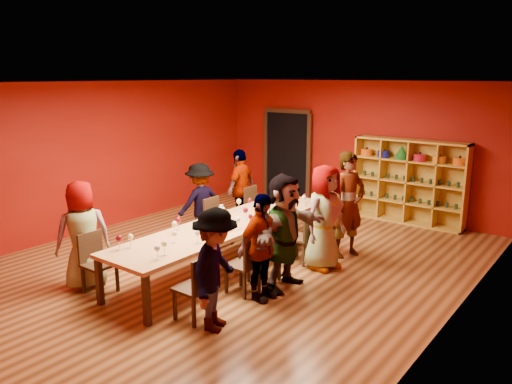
# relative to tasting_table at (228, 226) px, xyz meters

# --- Properties ---
(room_shell) EXTENTS (7.10, 9.10, 3.04)m
(room_shell) POSITION_rel_tasting_table_xyz_m (0.00, 0.00, 0.80)
(room_shell) COLOR #573117
(room_shell) RESTS_ON ground
(tasting_table) EXTENTS (1.10, 4.50, 0.75)m
(tasting_table) POSITION_rel_tasting_table_xyz_m (0.00, 0.00, 0.00)
(tasting_table) COLOR tan
(tasting_table) RESTS_ON ground
(doorway) EXTENTS (1.40, 0.17, 2.30)m
(doorway) POSITION_rel_tasting_table_xyz_m (-1.80, 4.43, 0.42)
(doorway) COLOR black
(doorway) RESTS_ON ground
(shelving_unit) EXTENTS (2.40, 0.40, 1.80)m
(shelving_unit) POSITION_rel_tasting_table_xyz_m (1.40, 4.32, 0.28)
(shelving_unit) COLOR #B78B29
(shelving_unit) RESTS_ON ground
(chair_person_left_0) EXTENTS (0.42, 0.42, 0.89)m
(chair_person_left_0) POSITION_rel_tasting_table_xyz_m (-0.91, -1.92, -0.20)
(chair_person_left_0) COLOR black
(chair_person_left_0) RESTS_ON ground
(person_left_0) EXTENTS (0.71, 0.90, 1.63)m
(person_left_0) POSITION_rel_tasting_table_xyz_m (-1.19, -1.92, 0.12)
(person_left_0) COLOR #4A4A4E
(person_left_0) RESTS_ON ground
(chair_person_left_3) EXTENTS (0.42, 0.42, 0.89)m
(chair_person_left_3) POSITION_rel_tasting_table_xyz_m (-0.91, 0.70, -0.20)
(chair_person_left_3) COLOR black
(chair_person_left_3) RESTS_ON ground
(person_left_3) EXTENTS (0.61, 1.04, 1.51)m
(person_left_3) POSITION_rel_tasting_table_xyz_m (-1.30, 0.70, 0.06)
(person_left_3) COLOR #141C39
(person_left_3) RESTS_ON ground
(chair_person_left_4) EXTENTS (0.42, 0.42, 0.89)m
(chair_person_left_4) POSITION_rel_tasting_table_xyz_m (-0.91, 1.89, -0.20)
(chair_person_left_4) COLOR black
(chair_person_left_4) RESTS_ON ground
(person_left_4) EXTENTS (0.60, 1.02, 1.64)m
(person_left_4) POSITION_rel_tasting_table_xyz_m (-1.28, 1.89, 0.12)
(person_left_4) COLOR #454549
(person_left_4) RESTS_ON ground
(chair_person_right_0) EXTENTS (0.42, 0.42, 0.89)m
(chair_person_right_0) POSITION_rel_tasting_table_xyz_m (0.91, -1.68, -0.20)
(chair_person_right_0) COLOR black
(chair_person_right_0) RESTS_ON ground
(person_right_0) EXTENTS (0.75, 1.09, 1.56)m
(person_right_0) POSITION_rel_tasting_table_xyz_m (1.23, -1.68, 0.08)
(person_right_0) COLOR #D08C94
(person_right_0) RESTS_ON ground
(chair_person_right_1) EXTENTS (0.42, 0.42, 0.89)m
(chair_person_right_1) POSITION_rel_tasting_table_xyz_m (0.91, -0.66, -0.20)
(chair_person_right_1) COLOR black
(chair_person_right_1) RESTS_ON ground
(person_right_1) EXTENTS (0.45, 0.92, 1.54)m
(person_right_1) POSITION_rel_tasting_table_xyz_m (1.16, -0.66, 0.07)
(person_right_1) COLOR #131435
(person_right_1) RESTS_ON ground
(chair_person_right_2) EXTENTS (0.42, 0.42, 0.89)m
(chair_person_right_2) POSITION_rel_tasting_table_xyz_m (0.91, -0.13, -0.20)
(chair_person_right_2) COLOR black
(chair_person_right_2) RESTS_ON ground
(person_right_2) EXTENTS (0.47, 1.62, 1.74)m
(person_right_2) POSITION_rel_tasting_table_xyz_m (1.20, -0.13, 0.17)
(person_right_2) COLOR pink
(person_right_2) RESTS_ON ground
(chair_person_right_3) EXTENTS (0.42, 0.42, 0.89)m
(chair_person_right_3) POSITION_rel_tasting_table_xyz_m (0.91, 0.90, -0.20)
(chair_person_right_3) COLOR black
(chair_person_right_3) RESTS_ON ground
(person_right_3) EXTENTS (0.60, 0.91, 1.73)m
(person_right_3) POSITION_rel_tasting_table_xyz_m (1.28, 0.90, 0.17)
(person_right_3) COLOR #141837
(person_right_3) RESTS_ON ground
(chair_person_right_4) EXTENTS (0.42, 0.42, 0.89)m
(chair_person_right_4) POSITION_rel_tasting_table_xyz_m (0.91, 1.67, -0.20)
(chair_person_right_4) COLOR black
(chair_person_right_4) RESTS_ON ground
(person_right_4) EXTENTS (0.69, 0.80, 1.85)m
(person_right_4) POSITION_rel_tasting_table_xyz_m (1.32, 1.67, 0.23)
(person_right_4) COLOR #5E7EC3
(person_right_4) RESTS_ON ground
(wine_glass_0) EXTENTS (0.08, 0.08, 0.21)m
(wine_glass_0) POSITION_rel_tasting_table_xyz_m (-0.28, 1.71, 0.20)
(wine_glass_0) COLOR silver
(wine_glass_0) RESTS_ON tasting_table
(wine_glass_1) EXTENTS (0.07, 0.07, 0.18)m
(wine_glass_1) POSITION_rel_tasting_table_xyz_m (-0.35, 0.00, 0.18)
(wine_glass_1) COLOR silver
(wine_glass_1) RESTS_ON tasting_table
(wine_glass_2) EXTENTS (0.08, 0.08, 0.20)m
(wine_glass_2) POSITION_rel_tasting_table_xyz_m (-0.32, -1.73, 0.20)
(wine_glass_2) COLOR silver
(wine_glass_2) RESTS_ON tasting_table
(wine_glass_3) EXTENTS (0.09, 0.09, 0.22)m
(wine_glass_3) POSITION_rel_tasting_table_xyz_m (-0.36, -0.77, 0.21)
(wine_glass_3) COLOR silver
(wine_glass_3) RESTS_ON tasting_table
(wine_glass_4) EXTENTS (0.09, 0.09, 0.22)m
(wine_glass_4) POSITION_rel_tasting_table_xyz_m (-0.10, 1.37, 0.21)
(wine_glass_4) COLOR silver
(wine_glass_4) RESTS_ON tasting_table
(wine_glass_5) EXTENTS (0.08, 0.08, 0.20)m
(wine_glass_5) POSITION_rel_tasting_table_xyz_m (0.33, -1.81, 0.20)
(wine_glass_5) COLOR silver
(wine_glass_5) RESTS_ON tasting_table
(wine_glass_6) EXTENTS (0.07, 0.07, 0.18)m
(wine_glass_6) POSITION_rel_tasting_table_xyz_m (0.33, 0.16, 0.18)
(wine_glass_6) COLOR silver
(wine_glass_6) RESTS_ON tasting_table
(wine_glass_7) EXTENTS (0.09, 0.09, 0.22)m
(wine_glass_7) POSITION_rel_tasting_table_xyz_m (-0.37, -1.89, 0.21)
(wine_glass_7) COLOR silver
(wine_glass_7) RESTS_ON tasting_table
(wine_glass_8) EXTENTS (0.07, 0.07, 0.18)m
(wine_glass_8) POSITION_rel_tasting_table_xyz_m (0.36, 0.85, 0.18)
(wine_glass_8) COLOR silver
(wine_glass_8) RESTS_ON tasting_table
(wine_glass_9) EXTENTS (0.08, 0.08, 0.19)m
(wine_glass_9) POSITION_rel_tasting_table_xyz_m (0.38, 1.72, 0.19)
(wine_glass_9) COLOR silver
(wine_glass_9) RESTS_ON tasting_table
(wine_glass_10) EXTENTS (0.08, 0.08, 0.20)m
(wine_glass_10) POSITION_rel_tasting_table_xyz_m (0.27, -1.65, 0.20)
(wine_glass_10) COLOR silver
(wine_glass_10) RESTS_ON tasting_table
(wine_glass_11) EXTENTS (0.08, 0.08, 0.20)m
(wine_glass_11) POSITION_rel_tasting_table_xyz_m (-0.28, 0.93, 0.20)
(wine_glass_11) COLOR silver
(wine_glass_11) RESTS_ON tasting_table
(wine_glass_12) EXTENTS (0.08, 0.08, 0.20)m
(wine_glass_12) POSITION_rel_tasting_table_xyz_m (-0.27, 1.94, 0.20)
(wine_glass_12) COLOR silver
(wine_glass_12) RESTS_ON tasting_table
(wine_glass_13) EXTENTS (0.08, 0.08, 0.21)m
(wine_glass_13) POSITION_rel_tasting_table_xyz_m (0.29, -1.02, 0.20)
(wine_glass_13) COLOR silver
(wine_glass_13) RESTS_ON tasting_table
(wine_glass_14) EXTENTS (0.07, 0.07, 0.18)m
(wine_glass_14) POSITION_rel_tasting_table_xyz_m (0.02, -1.21, 0.18)
(wine_glass_14) COLOR silver
(wine_glass_14) RESTS_ON tasting_table
(wine_glass_15) EXTENTS (0.08, 0.08, 0.19)m
(wine_glass_15) POSITION_rel_tasting_table_xyz_m (-0.01, -0.50, 0.19)
(wine_glass_15) COLOR silver
(wine_glass_15) RESTS_ON tasting_table
(wine_glass_16) EXTENTS (0.08, 0.08, 0.21)m
(wine_glass_16) POSITION_rel_tasting_table_xyz_m (-0.38, 0.73, 0.20)
(wine_glass_16) COLOR silver
(wine_glass_16) RESTS_ON tasting_table
(wine_glass_17) EXTENTS (0.09, 0.09, 0.22)m
(wine_glass_17) POSITION_rel_tasting_table_xyz_m (0.30, -0.75, 0.21)
(wine_glass_17) COLOR silver
(wine_glass_17) RESTS_ON tasting_table
(wine_glass_18) EXTENTS (0.07, 0.07, 0.18)m
(wine_glass_18) POSITION_rel_tasting_table_xyz_m (-0.34, -0.12, 0.18)
(wine_glass_18) COLOR silver
(wine_glass_18) RESTS_ON tasting_table
(wine_glass_19) EXTENTS (0.09, 0.09, 0.22)m
(wine_glass_19) POSITION_rel_tasting_table_xyz_m (-0.26, -0.95, 0.21)
(wine_glass_19) COLOR silver
(wine_glass_19) RESTS_ON tasting_table
(wine_glass_20) EXTENTS (0.09, 0.09, 0.22)m
(wine_glass_20) POSITION_rel_tasting_table_xyz_m (0.11, 0.32, 0.21)
(wine_glass_20) COLOR silver
(wine_glass_20) RESTS_ON tasting_table
(wine_glass_21) EXTENTS (0.08, 0.08, 0.19)m
(wine_glass_21) POSITION_rel_tasting_table_xyz_m (0.34, 1.03, 0.19)
(wine_glass_21) COLOR silver
(wine_glass_21) RESTS_ON tasting_table
(wine_glass_22) EXTENTS (0.08, 0.08, 0.21)m
(wine_glass_22) POSITION_rel_tasting_table_xyz_m (0.33, -0.16, 0.20)
(wine_glass_22) COLOR silver
(wine_glass_22) RESTS_ON tasting_table
(wine_glass_23) EXTENTS (0.07, 0.07, 0.18)m
(wine_glass_23) POSITION_rel_tasting_table_xyz_m (0.29, 1.88, 0.18)
(wine_glass_23) COLOR silver
(wine_glass_23) RESTS_ON tasting_table
(spittoon_bowl) EXTENTS (0.31, 0.31, 0.17)m
(spittoon_bowl) POSITION_rel_tasting_table_xyz_m (0.16, -0.31, 0.12)
(spittoon_bowl) COLOR #B0B3B7
(spittoon_bowl) RESTS_ON tasting_table
(carafe_a) EXTENTS (0.15, 0.15, 0.29)m
(carafe_a) POSITION_rel_tasting_table_xyz_m (-0.13, -0.02, 0.18)
(carafe_a) COLOR silver
(carafe_a) RESTS_ON tasting_table
(carafe_b) EXTENTS (0.11, 0.11, 0.27)m
(carafe_b) POSITION_rel_tasting_table_xyz_m (0.15, -0.35, 0.17)
(carafe_b) COLOR silver
(carafe_b) RESTS_ON tasting_table
(wine_bottle) EXTENTS (0.10, 0.10, 0.31)m
(wine_bottle) POSITION_rel_tasting_table_xyz_m (0.04, 1.45, 0.17)
(wine_bottle) COLOR #123316
(wine_bottle) RESTS_ON tasting_table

